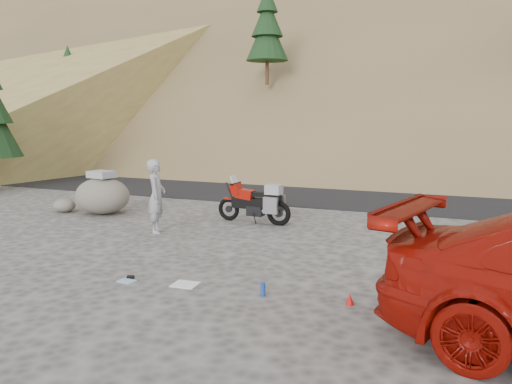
{
  "coord_description": "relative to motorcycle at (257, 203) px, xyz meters",
  "views": [
    {
      "loc": [
        5.01,
        -8.38,
        2.61
      ],
      "look_at": [
        0.7,
        1.68,
        1.0
      ],
      "focal_mm": 35.0,
      "sensor_mm": 36.0,
      "label": 1
    }
  ],
  "objects": [
    {
      "name": "road",
      "position": [
        -0.17,
        6.03,
        -0.51
      ],
      "size": [
        120.0,
        7.0,
        0.05
      ],
      "primitive_type": "cube",
      "color": "black",
      "rests_on": "ground"
    },
    {
      "name": "boulder",
      "position": [
        -4.41,
        -0.52,
        0.01
      ],
      "size": [
        1.93,
        1.8,
        1.19
      ],
      "rotation": [
        0.0,
        0.0,
        -0.38
      ],
      "color": "#5B574E",
      "rests_on": "ground"
    },
    {
      "name": "small_rock",
      "position": [
        -5.58,
        -0.75,
        -0.32
      ],
      "size": [
        0.8,
        0.77,
        0.38
      ],
      "rotation": [
        0.0,
        0.0,
        -0.38
      ],
      "color": "#5B574E",
      "rests_on": "ground"
    },
    {
      "name": "motorcycle",
      "position": [
        0.0,
        0.0,
        0.0
      ],
      "size": [
        2.02,
        0.62,
        1.2
      ],
      "rotation": [
        0.0,
        0.0,
        -0.04
      ],
      "color": "black",
      "rests_on": "ground"
    },
    {
      "name": "hillside",
      "position": [
        -0.22,
        37.91,
        10.56
      ],
      "size": [
        120.0,
        73.0,
        46.72
      ],
      "color": "brown",
      "rests_on": "ground"
    },
    {
      "name": "ground",
      "position": [
        -0.17,
        -2.97,
        -0.51
      ],
      "size": [
        140.0,
        140.0,
        0.0
      ],
      "primitive_type": "plane",
      "color": "#454240",
      "rests_on": "ground"
    },
    {
      "name": "gear_blue_cloth",
      "position": [
        -0.16,
        -5.02,
        -0.51
      ],
      "size": [
        0.29,
        0.22,
        0.01
      ],
      "primitive_type": "cube",
      "rotation": [
        0.0,
        0.0,
        -0.09
      ],
      "color": "#86B7CF",
      "rests_on": "ground"
    },
    {
      "name": "man",
      "position": [
        -1.72,
        -1.85,
        -0.51
      ],
      "size": [
        0.62,
        0.73,
        1.7
      ],
      "primitive_type": "imported",
      "rotation": [
        0.0,
        0.0,
        1.98
      ],
      "color": "#96959B",
      "rests_on": "ground"
    },
    {
      "name": "gear_white_cloth",
      "position": [
        0.81,
        -4.79,
        -0.51
      ],
      "size": [
        0.43,
        0.39,
        0.01
      ],
      "primitive_type": "cube",
      "rotation": [
        0.0,
        0.0,
        0.09
      ],
      "color": "white",
      "rests_on": "ground"
    },
    {
      "name": "gear_bottle",
      "position": [
        2.13,
        -4.77,
        -0.41
      ],
      "size": [
        0.1,
        0.1,
        0.2
      ],
      "primitive_type": "cylinder",
      "rotation": [
        0.0,
        0.0,
        -0.37
      ],
      "color": "#183995",
      "rests_on": "ground"
    },
    {
      "name": "gear_glove_b",
      "position": [
        -0.19,
        -4.86,
        -0.49
      ],
      "size": [
        0.15,
        0.13,
        0.04
      ],
      "primitive_type": "cube",
      "rotation": [
        0.0,
        0.0,
        0.49
      ],
      "color": "black",
      "rests_on": "ground"
    },
    {
      "name": "gear_funnel",
      "position": [
        3.4,
        -4.61,
        -0.43
      ],
      "size": [
        0.14,
        0.14,
        0.16
      ],
      "primitive_type": "cone",
      "rotation": [
        0.0,
        0.0,
        0.1
      ],
      "color": "red",
      "rests_on": "ground"
    }
  ]
}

